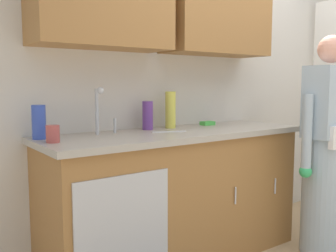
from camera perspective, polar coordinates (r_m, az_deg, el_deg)
kitchen_wall_with_uppers at (r=3.18m, az=4.07°, el=9.97°), size 4.80×0.44×2.70m
counter_cabinet at (r=2.80m, az=1.21°, el=-10.74°), size 1.90×0.62×0.90m
countertop at (r=2.70m, az=1.26°, el=-1.16°), size 1.96×0.66×0.04m
sink at (r=2.44m, az=-8.24°, el=-1.89°), size 0.50×0.36×0.35m
person_at_sink at (r=3.08m, az=22.61°, el=-5.02°), size 0.55×0.34×1.62m
bottle_dish_liquid at (r=2.77m, az=-3.05°, el=1.58°), size 0.08×0.08×0.21m
bottle_cleaner_spray at (r=2.42m, az=-18.71°, el=0.55°), size 0.08×0.08×0.21m
bottle_water_tall at (r=2.87m, az=0.37°, el=2.43°), size 0.08×0.08×0.27m
cup_by_sink at (r=2.25m, az=-16.81°, el=-1.15°), size 0.08×0.08×0.10m
knife_on_counter at (r=2.64m, az=0.09°, el=-0.84°), size 0.23×0.10×0.01m
sponge at (r=3.10m, az=5.91°, el=0.42°), size 0.11×0.07×0.03m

